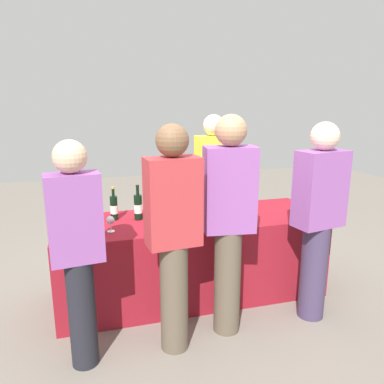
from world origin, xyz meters
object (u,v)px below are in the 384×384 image
(wine_bottle_2, at_px, (138,207))
(guest_1, at_px, (173,232))
(wine_glass_0, at_px, (110,221))
(server_pouring, at_px, (213,184))
(guest_0, at_px, (77,248))
(guest_3, at_px, (318,216))
(wine_glass_2, at_px, (167,215))
(wine_bottle_1, at_px, (114,208))
(wine_bottle_5, at_px, (247,196))
(wine_bottle_4, at_px, (216,201))
(wine_bottle_3, at_px, (156,206))
(wine_bottle_0, at_px, (81,212))
(guest_2, at_px, (229,218))
(wine_glass_1, at_px, (154,213))

(wine_bottle_2, xyz_separation_m, guest_1, (0.14, -0.85, 0.04))
(wine_glass_0, xyz_separation_m, server_pouring, (1.18, 0.82, 0.06))
(guest_0, height_order, guest_3, guest_3)
(wine_bottle_2, xyz_separation_m, wine_glass_2, (0.23, -0.23, -0.03))
(wine_bottle_1, bearing_deg, wine_glass_0, -99.62)
(server_pouring, xyz_separation_m, guest_3, (0.48, -1.30, -0.02))
(guest_0, xyz_separation_m, guest_3, (1.92, 0.10, 0.02))
(wine_bottle_5, distance_m, guest_3, 0.89)
(wine_glass_0, relative_size, guest_1, 0.08)
(wine_glass_2, height_order, guest_0, guest_0)
(wine_bottle_1, distance_m, wine_bottle_4, 0.97)
(wine_bottle_1, relative_size, wine_bottle_5, 0.99)
(wine_bottle_3, bearing_deg, wine_bottle_0, 177.74)
(wine_bottle_5, bearing_deg, wine_bottle_1, -177.58)
(wine_bottle_1, bearing_deg, server_pouring, 24.14)
(guest_2, relative_size, guest_3, 1.04)
(wine_bottle_0, relative_size, guest_1, 0.18)
(wine_bottle_2, bearing_deg, guest_1, -80.63)
(wine_bottle_4, distance_m, wine_glass_1, 0.66)
(wine_glass_2, xyz_separation_m, server_pouring, (0.69, 0.79, 0.07))
(wine_glass_1, distance_m, guest_3, 1.40)
(wine_bottle_1, bearing_deg, wine_bottle_5, 2.42)
(wine_bottle_2, bearing_deg, guest_2, -50.83)
(wine_glass_1, height_order, server_pouring, server_pouring)
(wine_glass_0, relative_size, wine_glass_1, 0.92)
(wine_bottle_3, bearing_deg, wine_bottle_4, 1.14)
(wine_bottle_0, relative_size, wine_bottle_1, 1.01)
(wine_glass_2, relative_size, guest_0, 0.08)
(wine_bottle_3, distance_m, server_pouring, 0.95)
(wine_bottle_4, xyz_separation_m, server_pouring, (0.16, 0.57, 0.04))
(wine_bottle_3, bearing_deg, wine_glass_2, -73.29)
(wine_bottle_3, distance_m, guest_3, 1.43)
(wine_glass_1, bearing_deg, wine_glass_2, -23.58)
(server_pouring, distance_m, guest_1, 1.60)
(wine_glass_1, relative_size, wine_glass_2, 1.09)
(wine_glass_0, relative_size, wine_glass_2, 1.01)
(guest_2, bearing_deg, wine_bottle_0, 153.58)
(wine_glass_2, bearing_deg, wine_glass_0, -175.67)
(wine_bottle_1, xyz_separation_m, guest_2, (0.82, -0.79, 0.07))
(guest_0, height_order, guest_2, guest_2)
(wine_bottle_3, distance_m, wine_glass_1, 0.17)
(wine_bottle_2, bearing_deg, wine_bottle_5, 5.42)
(wine_glass_0, bearing_deg, wine_bottle_3, 29.58)
(wine_bottle_3, relative_size, guest_2, 0.19)
(guest_0, bearing_deg, guest_2, -1.79)
(guest_2, bearing_deg, wine_bottle_4, 86.07)
(wine_bottle_2, distance_m, wine_bottle_4, 0.75)
(wine_glass_2, height_order, guest_1, guest_1)
(wine_glass_2, relative_size, guest_2, 0.08)
(wine_bottle_2, distance_m, wine_glass_1, 0.21)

